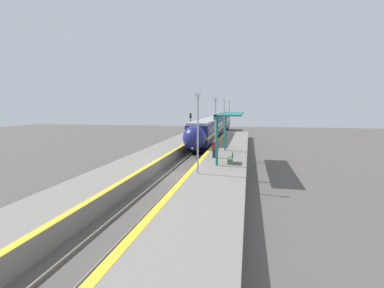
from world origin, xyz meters
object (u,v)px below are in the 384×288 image
(person_waiting, at_px, (214,149))
(lamppost_near, at_px, (198,128))
(lamppost_far, at_px, (224,117))
(platform_bench, at_px, (231,158))
(railway_signal, at_px, (191,126))
(train, at_px, (215,126))
(lamppost_farthest, at_px, (229,114))
(lamppost_mid, at_px, (215,121))

(person_waiting, bearing_deg, lamppost_near, -93.34)
(person_waiting, xyz_separation_m, lamppost_far, (-0.39, 15.10, 2.36))
(platform_bench, distance_m, railway_signal, 18.42)
(train, xyz_separation_m, lamppost_farthest, (2.51, 0.01, 2.08))
(platform_bench, xyz_separation_m, lamppost_mid, (-2.07, 6.56, 2.72))
(person_waiting, bearing_deg, lamppost_far, 91.47)
(railway_signal, bearing_deg, lamppost_far, 4.18)
(platform_bench, relative_size, railway_signal, 0.35)
(lamppost_near, bearing_deg, lamppost_far, 90.00)
(lamppost_near, relative_size, lamppost_farthest, 1.00)
(lamppost_far, bearing_deg, train, 103.03)
(lamppost_mid, height_order, lamppost_farthest, same)
(lamppost_near, height_order, lamppost_far, same)
(platform_bench, xyz_separation_m, railway_signal, (-6.78, 17.08, 1.35))
(lamppost_mid, relative_size, lamppost_farthest, 1.00)
(lamppost_farthest, bearing_deg, lamppost_near, -90.00)
(train, xyz_separation_m, railway_signal, (-2.19, -11.20, 0.71))
(lamppost_far, height_order, lamppost_farthest, same)
(person_waiting, distance_m, lamppost_mid, 4.87)
(railway_signal, xyz_separation_m, lamppost_mid, (4.70, -10.52, 1.37))
(railway_signal, bearing_deg, platform_bench, -68.35)
(train, xyz_separation_m, platform_bench, (4.59, -28.28, -0.65))
(railway_signal, relative_size, lamppost_far, 0.84)
(railway_signal, distance_m, lamppost_near, 21.94)
(lamppost_near, distance_m, lamppost_far, 21.73)
(lamppost_near, height_order, lamppost_mid, same)
(railway_signal, xyz_separation_m, lamppost_farthest, (4.70, 11.21, 1.37))
(platform_bench, xyz_separation_m, person_waiting, (-1.69, 2.32, 0.36))
(lamppost_far, bearing_deg, lamppost_near, -90.00)
(lamppost_near, bearing_deg, lamppost_farthest, 90.00)
(platform_bench, relative_size, lamppost_mid, 0.29)
(train, bearing_deg, lamppost_mid, -83.40)
(platform_bench, distance_m, lamppost_near, 5.50)
(platform_bench, relative_size, person_waiting, 1.02)
(person_waiting, bearing_deg, train, 96.37)
(lamppost_far, bearing_deg, lamppost_mid, -90.00)
(train, bearing_deg, platform_bench, -80.79)
(lamppost_far, xyz_separation_m, lamppost_farthest, (0.00, 10.86, 0.00))
(person_waiting, bearing_deg, platform_bench, -53.93)
(lamppost_farthest, bearing_deg, lamppost_mid, -90.00)
(railway_signal, bearing_deg, lamppost_farthest, 67.23)
(railway_signal, height_order, lamppost_far, lamppost_far)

